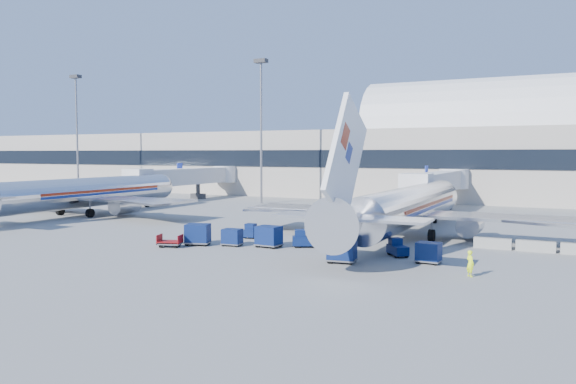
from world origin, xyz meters
The scene contains 20 objects.
ground centered at (0.00, 0.00, 0.00)m, with size 260.00×260.00×0.00m, color gray.
terminal centered at (-13.60, 55.96, 7.52)m, with size 170.00×28.15×21.00m.
airliner_main centered at (10.00, 4.51, 2.93)m, with size 32.00×37.26×12.07m.
airliner_mid centered at (-32.00, 4.51, 2.93)m, with size 32.00×37.26×12.07m.
jetbridge_near centered at (7.60, 30.81, 3.93)m, with size 4.40×27.50×6.25m.
jetbridge_mid centered at (-34.40, 30.81, 3.93)m, with size 4.40×27.50×6.25m.
mast_far_west centered at (-60.00, 30.00, 14.79)m, with size 2.00×1.20×22.60m.
mast_west centered at (-20.00, 30.00, 14.79)m, with size 2.00×1.20×22.60m.
barrier_near centered at (18.00, 2.00, 0.45)m, with size 3.00×0.55×0.90m, color #9E9E96.
barrier_mid centered at (21.30, 2.00, 0.45)m, with size 3.00×0.55×0.90m, color #9E9E96.
tug_lead centered at (3.66, -4.40, 0.68)m, with size 2.57×2.08×1.50m.
tug_right centered at (11.79, -4.83, 0.62)m, with size 2.11×2.26×1.35m.
tug_left centered at (-3.02, -1.82, 0.63)m, with size 1.26×2.22×1.39m.
cart_train_a centered at (0.96, -5.84, 0.97)m, with size 2.15×1.70×1.81m.
cart_train_b centered at (-2.21, -6.61, 0.78)m, with size 1.80×1.46×1.46m.
cart_train_c centered at (-5.09, -7.61, 0.98)m, with size 2.49×2.18×1.84m.
cart_solo_near centered at (8.96, -9.35, 0.97)m, with size 2.25×1.83×1.82m.
cart_solo_far centered at (14.64, -6.74, 0.82)m, with size 1.83×1.45×1.53m.
cart_open_red centered at (-6.57, -9.52, 0.38)m, with size 2.29×1.93×0.52m.
ramp_worker centered at (18.02, -9.91, 0.86)m, with size 0.63×0.41×1.73m, color #DAFF1A.
Camera 1 is at (23.61, -47.17, 8.00)m, focal length 35.00 mm.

